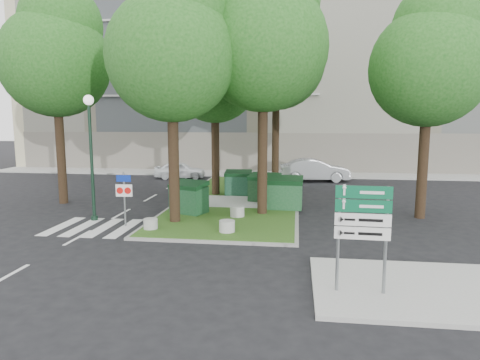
% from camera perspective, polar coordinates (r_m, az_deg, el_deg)
% --- Properties ---
extents(ground, '(120.00, 120.00, 0.00)m').
position_cam_1_polar(ground, '(15.55, -5.87, -8.25)').
color(ground, black).
rests_on(ground, ground).
extents(median_island, '(6.00, 16.00, 0.12)m').
position_cam_1_polar(median_island, '(23.10, -0.05, -2.55)').
color(median_island, '#244C15').
rests_on(median_island, ground).
extents(median_kerb, '(6.30, 16.30, 0.10)m').
position_cam_1_polar(median_kerb, '(23.11, -0.05, -2.57)').
color(median_kerb, gray).
rests_on(median_kerb, ground).
extents(sidewalk_corner, '(5.00, 4.00, 0.12)m').
position_cam_1_polar(sidewalk_corner, '(12.19, 21.79, -13.30)').
color(sidewalk_corner, '#999993').
rests_on(sidewalk_corner, ground).
extents(building_sidewalk, '(42.00, 3.00, 0.12)m').
position_cam_1_polar(building_sidewalk, '(33.46, 1.50, 0.85)').
color(building_sidewalk, '#999993').
rests_on(building_sidewalk, ground).
extents(zebra_crossing, '(5.00, 3.00, 0.01)m').
position_cam_1_polar(zebra_crossing, '(18.11, -16.43, -6.14)').
color(zebra_crossing, silver).
rests_on(zebra_crossing, ground).
extents(apartment_building, '(41.00, 12.00, 16.00)m').
position_cam_1_polar(apartment_building, '(40.79, 2.69, 13.38)').
color(apartment_building, '#C0B990').
rests_on(apartment_building, ground).
extents(tree_median_near_left, '(5.20, 5.20, 10.53)m').
position_cam_1_polar(tree_median_near_left, '(17.97, -8.84, 17.49)').
color(tree_median_near_left, black).
rests_on(tree_median_near_left, ground).
extents(tree_median_near_right, '(5.60, 5.60, 11.46)m').
position_cam_1_polar(tree_median_near_right, '(19.42, 3.43, 18.88)').
color(tree_median_near_right, black).
rests_on(tree_median_near_right, ground).
extents(tree_median_mid, '(4.80, 4.80, 9.99)m').
position_cam_1_polar(tree_median_mid, '(24.09, -3.14, 14.42)').
color(tree_median_mid, black).
rests_on(tree_median_mid, ground).
extents(tree_median_far, '(5.80, 5.80, 11.93)m').
position_cam_1_polar(tree_median_far, '(26.85, 5.11, 16.66)').
color(tree_median_far, black).
rests_on(tree_median_far, ground).
extents(tree_street_left, '(5.40, 5.40, 11.00)m').
position_cam_1_polar(tree_street_left, '(23.97, -23.22, 15.42)').
color(tree_street_left, black).
rests_on(tree_street_left, ground).
extents(tree_street_right, '(5.00, 5.00, 10.06)m').
position_cam_1_polar(tree_street_right, '(20.48, 24.16, 14.80)').
color(tree_street_right, black).
rests_on(tree_street_right, ground).
extents(dumpster_a, '(1.86, 1.60, 1.46)m').
position_cam_1_polar(dumpster_a, '(19.61, -6.83, -2.32)').
color(dumpster_a, '#103A1B').
rests_on(dumpster_a, median_island).
extents(dumpster_b, '(1.50, 1.07, 1.38)m').
position_cam_1_polar(dumpster_b, '(24.03, -0.23, -0.38)').
color(dumpster_b, '#113B24').
rests_on(dumpster_b, median_island).
extents(dumpster_c, '(1.75, 1.40, 1.45)m').
position_cam_1_polar(dumpster_c, '(22.23, 3.27, -1.02)').
color(dumpster_c, black).
rests_on(dumpster_c, median_island).
extents(dumpster_d, '(1.70, 1.22, 1.55)m').
position_cam_1_polar(dumpster_d, '(20.49, 6.03, -1.72)').
color(dumpster_d, '#154520').
rests_on(dumpster_d, median_island).
extents(bollard_left, '(0.55, 0.55, 0.39)m').
position_cam_1_polar(bollard_left, '(17.15, -11.84, -5.72)').
color(bollard_left, '#A1A09C').
rests_on(bollard_left, median_island).
extents(bollard_right, '(0.63, 0.63, 0.45)m').
position_cam_1_polar(bollard_right, '(18.83, -0.37, -4.19)').
color(bollard_right, '#9FA09A').
rests_on(bollard_right, median_island).
extents(bollard_mid, '(0.60, 0.60, 0.43)m').
position_cam_1_polar(bollard_mid, '(16.35, -1.73, -6.16)').
color(bollard_mid, '#A7A5A1').
rests_on(bollard_mid, median_island).
extents(litter_bin, '(0.40, 0.40, 0.69)m').
position_cam_1_polar(litter_bin, '(24.76, 6.64, -0.91)').
color(litter_bin, gold).
rests_on(litter_bin, median_island).
extents(street_lamp, '(0.43, 0.43, 5.36)m').
position_cam_1_polar(street_lamp, '(19.25, -19.29, 4.73)').
color(street_lamp, black).
rests_on(street_lamp, ground).
extents(traffic_sign_pole, '(0.68, 0.08, 2.26)m').
position_cam_1_polar(traffic_sign_pole, '(17.98, -15.18, -1.48)').
color(traffic_sign_pole, slate).
rests_on(traffic_sign_pole, ground).
extents(directional_sign, '(1.34, 0.13, 2.68)m').
position_cam_1_polar(directional_sign, '(10.90, 16.02, -5.42)').
color(directional_sign, slate).
rests_on(directional_sign, sidewalk_corner).
extents(car_white, '(3.83, 1.96, 1.25)m').
position_cam_1_polar(car_white, '(31.43, -8.00, 1.33)').
color(car_white, white).
rests_on(car_white, ground).
extents(car_silver, '(4.95, 2.26, 1.58)m').
position_cam_1_polar(car_silver, '(30.23, 9.90, 1.32)').
color(car_silver, '#9DA0A4').
rests_on(car_silver, ground).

